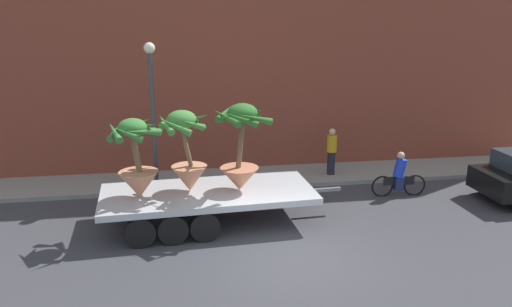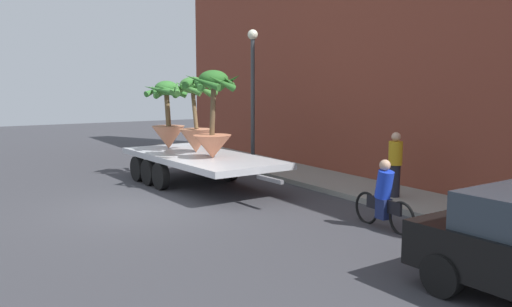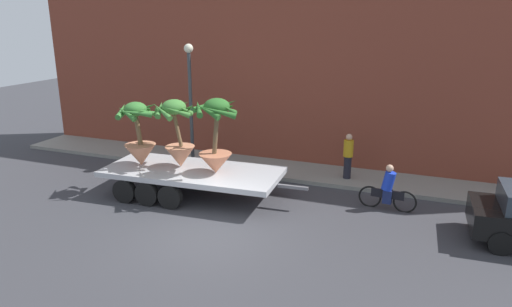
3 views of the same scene
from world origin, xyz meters
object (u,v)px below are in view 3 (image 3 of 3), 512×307
potted_palm_rear (139,137)px  potted_palm_front (216,139)px  flatbed_trailer (186,174)px  street_lamp (190,89)px  pedestrian_near_gate (348,155)px  potted_palm_middle (178,135)px  cyclist (388,190)px

potted_palm_rear → potted_palm_front: size_ratio=0.89×
potted_palm_rear → potted_palm_front: (2.85, 0.18, 0.19)m
flatbed_trailer → street_lamp: bearing=114.8°
flatbed_trailer → potted_palm_front: bearing=-1.7°
potted_palm_rear → pedestrian_near_gate: size_ratio=1.30×
potted_palm_front → pedestrian_near_gate: potted_palm_front is taller
potted_palm_middle → cyclist: (6.94, 1.16, -1.43)m
potted_palm_rear → potted_palm_middle: size_ratio=0.95×
potted_palm_middle → street_lamp: 3.11m
cyclist → potted_palm_front: bearing=-166.3°
flatbed_trailer → street_lamp: 3.98m
flatbed_trailer → potted_palm_middle: size_ratio=3.03×
pedestrian_near_gate → cyclist: bearing=-51.4°
potted_palm_rear → street_lamp: bearing=83.4°
potted_palm_rear → potted_palm_middle: 1.38m
potted_palm_rear → pedestrian_near_gate: (6.59, 3.61, -0.93)m
potted_palm_middle → potted_palm_front: (1.52, -0.16, 0.06)m
flatbed_trailer → pedestrian_near_gate: 5.98m
potted_palm_middle → potted_palm_front: bearing=-5.9°
cyclist → street_lamp: street_lamp is taller
potted_palm_rear → cyclist: bearing=10.3°
flatbed_trailer → cyclist: size_ratio=3.86×
potted_palm_rear → potted_palm_middle: bearing=14.2°
potted_palm_rear → pedestrian_near_gate: 7.57m
potted_palm_rear → street_lamp: 3.33m
street_lamp → potted_palm_front: bearing=-49.1°
potted_palm_rear → cyclist: (8.27, 1.50, -1.31)m
cyclist → pedestrian_near_gate: size_ratio=1.08×
potted_palm_middle → street_lamp: (-0.98, 2.73, 1.13)m
potted_palm_middle → cyclist: potted_palm_middle is taller
potted_palm_middle → cyclist: size_ratio=1.27×
potted_palm_middle → street_lamp: street_lamp is taller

